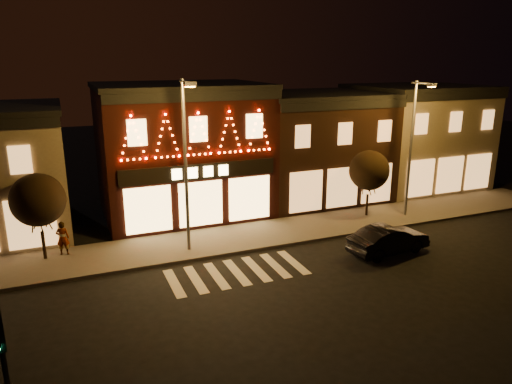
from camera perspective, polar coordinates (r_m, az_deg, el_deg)
ground at (r=19.53m, az=1.84°, el=-14.25°), size 120.00×120.00×0.00m
sidewalk_far at (r=26.88m, az=-1.25°, el=-5.38°), size 44.00×4.00×0.15m
building_pulp at (r=30.71m, az=-8.85°, el=5.06°), size 10.20×8.34×8.30m
building_right_a at (r=34.23m, az=6.86°, el=5.55°), size 9.20×8.28×7.50m
building_right_b at (r=39.34m, az=18.48°, el=6.40°), size 9.20×8.28×7.80m
traffic_signal_near at (r=12.18m, az=-28.27°, el=-17.38°), size 0.38×0.50×4.73m
streetlamp_mid at (r=23.51m, az=-8.38°, el=4.52°), size 0.56×1.99×8.69m
streetlamp_right at (r=30.47m, az=18.39°, el=6.05°), size 0.69×1.91×8.34m
tree_left at (r=25.16m, az=-24.70°, el=-0.88°), size 2.60×2.60×4.34m
tree_right at (r=30.28m, az=13.42°, el=2.54°), size 2.49×2.49×4.17m
dark_sedan at (r=25.59m, az=15.63°, el=-5.52°), size 4.60×2.05×1.47m
pedestrian at (r=25.96m, az=-22.17°, el=-5.14°), size 0.71×0.54×1.75m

